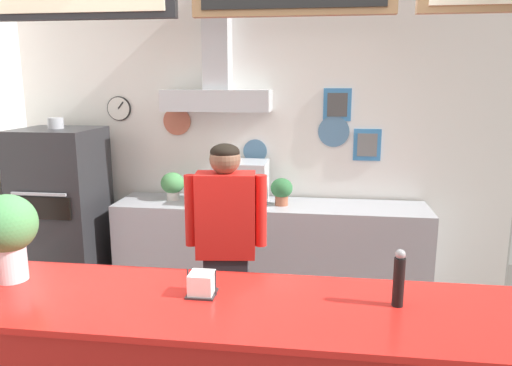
{
  "coord_description": "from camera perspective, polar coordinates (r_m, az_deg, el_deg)",
  "views": [
    {
      "loc": [
        0.65,
        -2.54,
        2.02
      ],
      "look_at": [
        0.22,
        0.63,
        1.35
      ],
      "focal_mm": 34.33,
      "sensor_mm": 36.0,
      "label": 1
    }
  ],
  "objects": [
    {
      "name": "shop_worker",
      "position": [
        3.43,
        -3.5,
        -7.61
      ],
      "size": [
        0.56,
        0.27,
        1.61
      ],
      "rotation": [
        0.0,
        0.0,
        3.26
      ],
      "color": "#232328",
      "rests_on": "ground_plane"
    },
    {
      "name": "potted_basil",
      "position": [
        4.76,
        -9.68,
        -0.16
      ],
      "size": [
        0.23,
        0.23,
        0.27
      ],
      "color": "beige",
      "rests_on": "back_prep_counter"
    },
    {
      "name": "espresso_machine",
      "position": [
        4.53,
        -1.76,
        -0.02
      ],
      "size": [
        0.48,
        0.49,
        0.4
      ],
      "color": "silver",
      "rests_on": "back_prep_counter"
    },
    {
      "name": "back_prep_counter",
      "position": [
        4.7,
        1.62,
        -7.78
      ],
      "size": [
        2.9,
        0.6,
        0.89
      ],
      "color": "#A3A5AD",
      "rests_on": "ground_plane"
    },
    {
      "name": "pizza_oven",
      "position": [
        5.02,
        -21.57,
        -3.08
      ],
      "size": [
        0.73,
        0.73,
        1.68
      ],
      "color": "#232326",
      "rests_on": "ground_plane"
    },
    {
      "name": "basil_vase",
      "position": [
        2.77,
        -26.96,
        -5.06
      ],
      "size": [
        0.3,
        0.3,
        0.45
      ],
      "color": "silver",
      "rests_on": "service_counter"
    },
    {
      "name": "napkin_holder",
      "position": [
        2.39,
        -6.34,
        -11.69
      ],
      "size": [
        0.14,
        0.14,
        0.13
      ],
      "color": "#262628",
      "rests_on": "service_counter"
    },
    {
      "name": "pepper_grinder",
      "position": [
        2.33,
        16.31,
        -10.6
      ],
      "size": [
        0.05,
        0.05,
        0.27
      ],
      "color": "black",
      "rests_on": "service_counter"
    },
    {
      "name": "potted_rosemary",
      "position": [
        4.49,
        3.0,
        -0.8
      ],
      "size": [
        0.2,
        0.2,
        0.25
      ],
      "color": "#9E563D",
      "rests_on": "back_prep_counter"
    },
    {
      "name": "back_wall_assembly",
      "position": [
        4.71,
        -0.48,
        6.46
      ],
      "size": [
        4.93,
        2.59,
        2.95
      ],
      "color": "#9E9E99",
      "rests_on": "ground_plane"
    }
  ]
}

